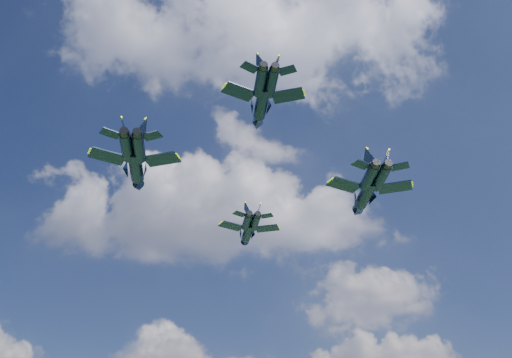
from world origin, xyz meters
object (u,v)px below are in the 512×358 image
object	(u,v)px
jet_left	(136,167)
jet_slot	(261,104)
jet_right	(365,195)
jet_lead	(248,232)

from	to	relation	value
jet_left	jet_slot	size ratio (longest dim) A/B	1.29
jet_right	jet_slot	world-z (taller)	jet_slot
jet_slot	jet_lead	bearing A→B (deg)	86.53
jet_lead	jet_right	xyz separation A→B (m)	(19.99, -15.54, -1.58)
jet_slot	jet_left	bearing A→B (deg)	133.00
jet_left	jet_right	xyz separation A→B (m)	(35.09, 7.97, -1.53)
jet_lead	jet_left	world-z (taller)	jet_left
jet_lead	jet_right	size ratio (longest dim) A/B	0.83
jet_left	jet_slot	world-z (taller)	jet_left
jet_left	jet_slot	xyz separation A→B (m)	(19.91, -14.65, -0.66)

